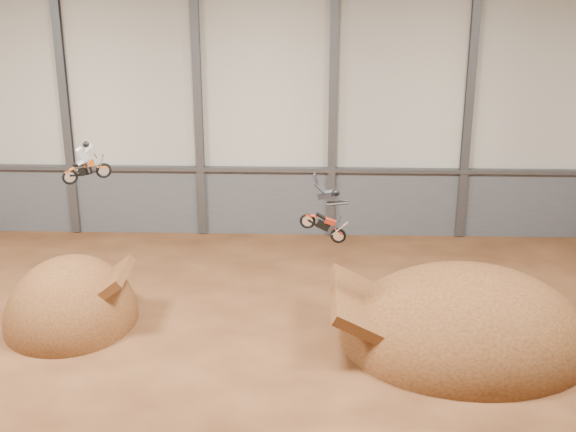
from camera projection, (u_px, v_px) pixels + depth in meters
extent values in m
plane|color=#462512|center=(243.00, 390.00, 28.05)|extent=(40.00, 40.00, 0.00)
cube|color=beige|center=(265.00, 101.00, 39.68)|extent=(40.00, 0.10, 14.00)
cube|color=#4F5056|center=(266.00, 202.00, 41.41)|extent=(39.80, 0.18, 3.50)
cube|color=#47494F|center=(266.00, 169.00, 40.64)|extent=(39.80, 0.35, 0.20)
cube|color=#47494F|center=(64.00, 101.00, 39.78)|extent=(0.40, 0.36, 13.90)
cube|color=#47494F|center=(198.00, 102.00, 39.59)|extent=(0.40, 0.36, 13.90)
cube|color=#47494F|center=(333.00, 103.00, 39.39)|extent=(0.40, 0.36, 13.90)
cube|color=#47494F|center=(469.00, 103.00, 39.20)|extent=(0.40, 0.36, 13.90)
ellipsoid|color=#442411|center=(72.00, 321.00, 32.86)|extent=(5.34, 6.17, 5.34)
ellipsoid|color=#442411|center=(465.00, 340.00, 31.32)|extent=(9.80, 8.67, 5.65)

